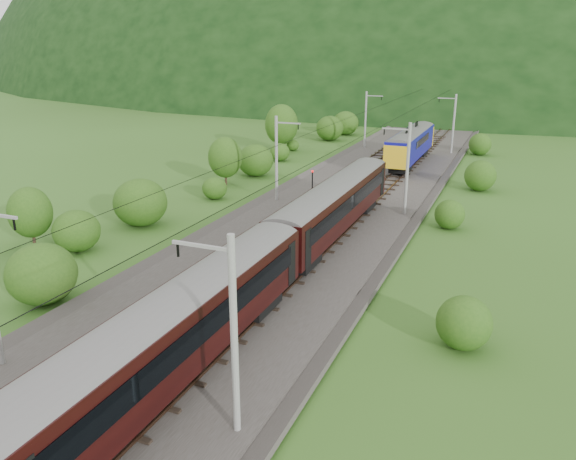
% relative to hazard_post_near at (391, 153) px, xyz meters
% --- Properties ---
extents(ground, '(600.00, 600.00, 0.00)m').
position_rel_hazard_post_near_xyz_m(ground, '(0.58, -56.56, -1.04)').
color(ground, '#305219').
rests_on(ground, ground).
extents(railbed, '(14.00, 220.00, 0.30)m').
position_rel_hazard_post_near_xyz_m(railbed, '(0.58, -46.56, -0.89)').
color(railbed, '#38332D').
rests_on(railbed, ground).
extents(track_left, '(2.40, 220.00, 0.27)m').
position_rel_hazard_post_near_xyz_m(track_left, '(-1.82, -46.56, -0.67)').
color(track_left, brown).
rests_on(track_left, railbed).
extents(track_right, '(2.40, 220.00, 0.27)m').
position_rel_hazard_post_near_xyz_m(track_right, '(2.98, -46.56, -0.67)').
color(track_right, brown).
rests_on(track_right, railbed).
extents(catenary_left, '(2.54, 192.28, 8.00)m').
position_rel_hazard_post_near_xyz_m(catenary_left, '(-5.54, -24.56, 3.45)').
color(catenary_left, gray).
rests_on(catenary_left, railbed).
extents(catenary_right, '(2.54, 192.28, 8.00)m').
position_rel_hazard_post_near_xyz_m(catenary_right, '(6.70, -24.56, 3.45)').
color(catenary_right, gray).
rests_on(catenary_right, railbed).
extents(overhead_wires, '(4.83, 198.00, 0.03)m').
position_rel_hazard_post_near_xyz_m(overhead_wires, '(0.58, -46.56, 6.06)').
color(overhead_wires, black).
rests_on(overhead_wires, ground).
extents(mountain_main, '(504.00, 360.00, 244.00)m').
position_rel_hazard_post_near_xyz_m(mountain_main, '(0.58, 203.44, -1.04)').
color(mountain_main, black).
rests_on(mountain_main, ground).
extents(mountain_ridge, '(336.00, 280.00, 132.00)m').
position_rel_hazard_post_near_xyz_m(mountain_ridge, '(-119.42, 243.44, -1.04)').
color(mountain_ridge, black).
rests_on(mountain_ridge, ground).
extents(hazard_post_near, '(0.16, 0.16, 1.49)m').
position_rel_hazard_post_near_xyz_m(hazard_post_near, '(0.00, 0.00, 0.00)').
color(hazard_post_near, red).
rests_on(hazard_post_near, railbed).
extents(hazard_post_far, '(0.15, 0.15, 1.43)m').
position_rel_hazard_post_near_xyz_m(hazard_post_far, '(0.65, -1.08, -0.03)').
color(hazard_post_far, red).
rests_on(hazard_post_far, railbed).
extents(signal, '(0.21, 0.21, 1.94)m').
position_rel_hazard_post_near_xyz_m(signal, '(-3.95, -19.14, 0.39)').
color(signal, black).
rests_on(signal, railbed).
extents(vegetation_left, '(13.06, 150.53, 6.73)m').
position_rel_hazard_post_near_xyz_m(vegetation_left, '(-14.13, -31.01, 1.39)').
color(vegetation_left, '#295216').
rests_on(vegetation_left, ground).
extents(vegetation_right, '(6.61, 108.10, 2.91)m').
position_rel_hazard_post_near_xyz_m(vegetation_right, '(12.46, -34.89, 0.22)').
color(vegetation_right, '#295216').
rests_on(vegetation_right, ground).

